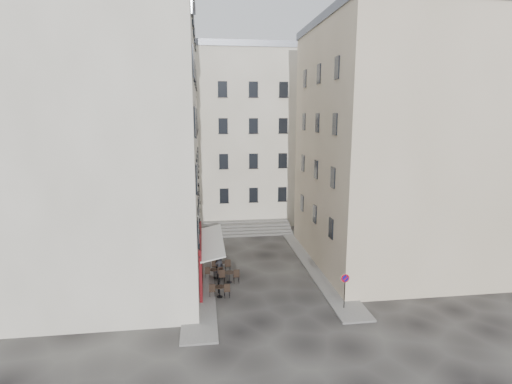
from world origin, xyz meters
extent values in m
plane|color=black|center=(0.00, 0.00, 0.00)|extent=(90.00, 90.00, 0.00)
cube|color=slate|center=(-4.50, 4.00, 0.06)|extent=(2.00, 22.00, 0.12)
cube|color=slate|center=(4.50, 3.00, 0.06)|extent=(2.00, 18.00, 0.12)
cube|color=beige|center=(-10.50, 3.00, 10.00)|extent=(12.00, 16.00, 20.00)
cube|color=#BCAB8C|center=(10.50, 3.50, 9.00)|extent=(12.00, 14.00, 18.00)
cube|color=#595D66|center=(10.50, 3.50, 18.30)|extent=(12.20, 14.20, 0.60)
cube|color=beige|center=(-1.00, 19.00, 9.00)|extent=(18.00, 10.00, 18.00)
cube|color=#595D66|center=(-1.00, 19.00, 18.30)|extent=(18.20, 10.20, 0.60)
cube|color=#4B0A0E|center=(-4.42, 1.00, 1.75)|extent=(0.25, 7.00, 3.50)
cube|color=black|center=(-4.38, 1.00, 1.40)|extent=(0.06, 3.85, 2.00)
cube|color=silver|center=(-3.60, 1.00, 2.95)|extent=(1.58, 7.30, 0.41)
cube|color=#5A5855|center=(0.00, 11.90, 0.10)|extent=(9.00, 1.80, 0.20)
cube|color=#5A5855|center=(0.00, 12.35, 0.30)|extent=(9.00, 1.80, 0.20)
cube|color=#5A5855|center=(0.00, 12.80, 0.50)|extent=(9.00, 1.80, 0.20)
cube|color=#5A5855|center=(0.00, 13.25, 0.70)|extent=(9.00, 1.80, 0.20)
cylinder|color=black|center=(-3.25, -1.00, 0.45)|extent=(0.10, 0.10, 0.90)
sphere|color=black|center=(-3.25, -1.00, 0.92)|extent=(0.12, 0.12, 0.12)
cylinder|color=black|center=(-3.25, 2.50, 0.45)|extent=(0.10, 0.10, 0.90)
sphere|color=black|center=(-3.25, 2.50, 0.92)|extent=(0.12, 0.12, 0.12)
cylinder|color=black|center=(-3.25, 6.00, 0.45)|extent=(0.10, 0.10, 0.90)
sphere|color=black|center=(-3.25, 6.00, 0.92)|extent=(0.12, 0.12, 0.12)
cylinder|color=black|center=(4.18, -4.29, 1.12)|extent=(0.06, 0.06, 2.24)
cylinder|color=red|center=(4.18, -4.29, 2.02)|extent=(0.52, 0.02, 0.52)
cylinder|color=navy|center=(4.18, -4.32, 2.02)|extent=(0.38, 0.03, 0.38)
cube|color=red|center=(4.18, -4.34, 2.02)|extent=(0.30, 0.02, 0.30)
cylinder|color=black|center=(-3.21, -1.71, 0.07)|extent=(0.38, 0.38, 0.02)
cylinder|color=black|center=(-3.21, -1.71, 0.42)|extent=(0.05, 0.05, 0.73)
cylinder|color=black|center=(-3.21, -1.71, 0.76)|extent=(0.63, 0.63, 0.04)
cube|color=black|center=(-2.74, -1.71, 0.47)|extent=(0.40, 0.40, 0.94)
cube|color=black|center=(-3.69, -1.60, 0.47)|extent=(0.40, 0.40, 0.94)
cylinder|color=black|center=(-2.45, 0.47, 0.08)|extent=(0.40, 0.40, 0.02)
cylinder|color=black|center=(-2.45, 0.47, 0.44)|extent=(0.06, 0.06, 0.78)
cylinder|color=black|center=(-2.45, 0.47, 0.80)|extent=(0.67, 0.67, 0.04)
cube|color=black|center=(-1.95, 0.47, 0.50)|extent=(0.42, 0.42, 1.00)
cube|color=black|center=(-2.95, 0.58, 0.50)|extent=(0.42, 0.42, 1.00)
cylinder|color=black|center=(-3.49, 1.34, 0.07)|extent=(0.36, 0.36, 0.02)
cylinder|color=black|center=(-3.49, 1.34, 0.40)|extent=(0.05, 0.05, 0.70)
cylinder|color=black|center=(-3.49, 1.34, 0.72)|extent=(0.60, 0.60, 0.04)
cube|color=black|center=(-3.04, 1.34, 0.45)|extent=(0.38, 0.38, 0.90)
cube|color=black|center=(-3.94, 1.44, 0.45)|extent=(0.38, 0.38, 0.90)
cylinder|color=black|center=(-2.91, 2.51, 0.08)|extent=(0.40, 0.40, 0.02)
cylinder|color=black|center=(-2.91, 2.51, 0.44)|extent=(0.05, 0.05, 0.77)
cylinder|color=black|center=(-2.91, 2.51, 0.79)|extent=(0.66, 0.66, 0.04)
cube|color=black|center=(-2.41, 2.51, 0.49)|extent=(0.42, 0.42, 0.99)
cube|color=black|center=(-3.40, 2.62, 0.49)|extent=(0.42, 0.42, 0.99)
cylinder|color=black|center=(-3.39, 5.30, 0.06)|extent=(0.33, 0.33, 0.02)
cylinder|color=black|center=(-3.39, 5.30, 0.36)|extent=(0.05, 0.05, 0.64)
cylinder|color=black|center=(-3.39, 5.30, 0.65)|extent=(0.55, 0.55, 0.04)
cube|color=black|center=(-2.98, 5.30, 0.41)|extent=(0.35, 0.35, 0.82)
cube|color=black|center=(-3.80, 5.39, 0.41)|extent=(0.35, 0.35, 0.82)
imported|color=black|center=(-3.09, 1.42, 0.84)|extent=(0.70, 0.55, 1.68)
camera|label=1|loc=(-4.08, -25.73, 11.63)|focal=28.00mm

